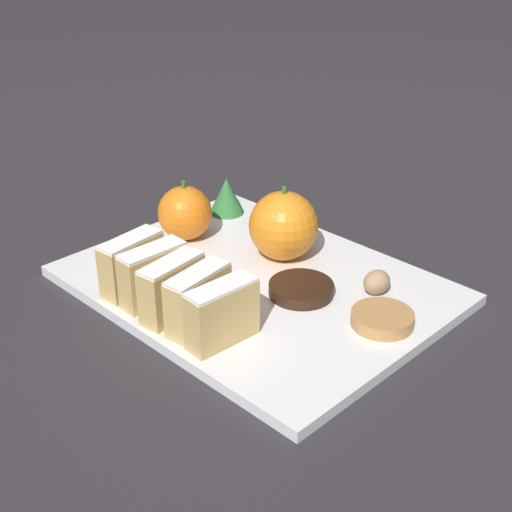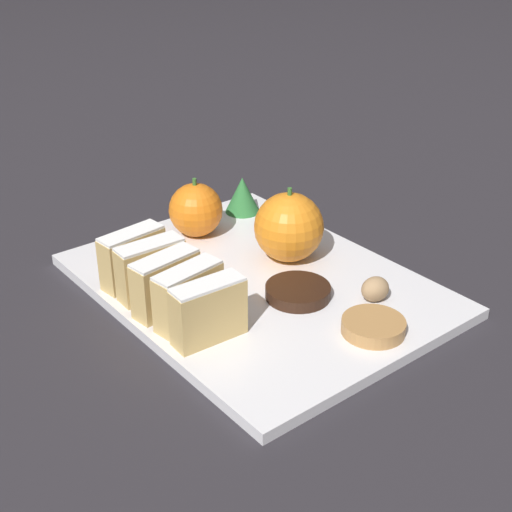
# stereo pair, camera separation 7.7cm
# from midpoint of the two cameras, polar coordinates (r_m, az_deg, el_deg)

# --- Properties ---
(ground_plane) EXTENTS (6.00, 6.00, 0.00)m
(ground_plane) POSITION_cam_midpoint_polar(r_m,az_deg,el_deg) (0.79, 2.79, -2.78)
(ground_plane) COLOR #28262B
(serving_platter) EXTENTS (0.30, 0.39, 0.01)m
(serving_platter) POSITION_cam_midpoint_polar(r_m,az_deg,el_deg) (0.78, 2.80, -2.40)
(serving_platter) COLOR white
(serving_platter) RESTS_ON ground_plane
(stollen_slice_front) EXTENTS (0.07, 0.03, 0.06)m
(stollen_slice_front) POSITION_cam_midpoint_polar(r_m,az_deg,el_deg) (0.67, -0.54, -4.55)
(stollen_slice_front) COLOR tan
(stollen_slice_front) RESTS_ON serving_platter
(stollen_slice_second) EXTENTS (0.08, 0.04, 0.06)m
(stollen_slice_second) POSITION_cam_midpoint_polar(r_m,az_deg,el_deg) (0.69, -2.27, -3.32)
(stollen_slice_second) COLOR tan
(stollen_slice_second) RESTS_ON serving_platter
(stollen_slice_third) EXTENTS (0.07, 0.03, 0.06)m
(stollen_slice_third) POSITION_cam_midpoint_polar(r_m,az_deg,el_deg) (0.72, -4.19, -2.29)
(stollen_slice_third) COLOR tan
(stollen_slice_third) RESTS_ON serving_platter
(stollen_slice_fourth) EXTENTS (0.07, 0.03, 0.06)m
(stollen_slice_fourth) POSITION_cam_midpoint_polar(r_m,az_deg,el_deg) (0.74, -5.49, -1.15)
(stollen_slice_fourth) COLOR tan
(stollen_slice_fourth) RESTS_ON serving_platter
(stollen_slice_fifth) EXTENTS (0.07, 0.03, 0.06)m
(stollen_slice_fifth) POSITION_cam_midpoint_polar(r_m,az_deg,el_deg) (0.77, -7.03, -0.20)
(stollen_slice_fifth) COLOR tan
(stollen_slice_fifth) RESTS_ON serving_platter
(orange_near) EXTENTS (0.08, 0.08, 0.09)m
(orange_near) POSITION_cam_midpoint_polar(r_m,az_deg,el_deg) (0.81, 5.36, 2.25)
(orange_near) COLOR orange
(orange_near) RESTS_ON serving_platter
(orange_far) EXTENTS (0.07, 0.07, 0.07)m
(orange_far) POSITION_cam_midpoint_polar(r_m,az_deg,el_deg) (0.87, -2.33, 3.65)
(orange_far) COLOR orange
(orange_far) RESTS_ON serving_platter
(walnut) EXTENTS (0.03, 0.03, 0.03)m
(walnut) POSITION_cam_midpoint_polar(r_m,az_deg,el_deg) (0.76, 12.40, -2.68)
(walnut) COLOR tan
(walnut) RESTS_ON serving_platter
(chocolate_cookie) EXTENTS (0.07, 0.07, 0.01)m
(chocolate_cookie) POSITION_cam_midpoint_polar(r_m,az_deg,el_deg) (0.75, 6.30, -2.92)
(chocolate_cookie) COLOR black
(chocolate_cookie) RESTS_ON serving_platter
(gingerbread_cookie) EXTENTS (0.06, 0.06, 0.01)m
(gingerbread_cookie) POSITION_cam_midpoint_polar(r_m,az_deg,el_deg) (0.71, 12.48, -5.61)
(gingerbread_cookie) COLOR #B27F47
(gingerbread_cookie) RESTS_ON serving_platter
(evergreen_sprig) EXTENTS (0.05, 0.05, 0.05)m
(evergreen_sprig) POSITION_cam_midpoint_polar(r_m,az_deg,el_deg) (0.94, 1.26, 4.87)
(evergreen_sprig) COLOR #2D7538
(evergreen_sprig) RESTS_ON serving_platter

